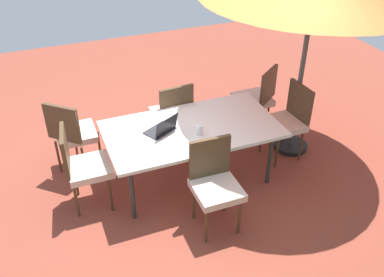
{
  "coord_description": "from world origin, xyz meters",
  "views": [
    {
      "loc": [
        1.48,
        3.76,
        3.32
      ],
      "look_at": [
        0.0,
        0.0,
        0.6
      ],
      "focal_mm": 40.06,
      "sensor_mm": 36.0,
      "label": 1
    }
  ],
  "objects": [
    {
      "name": "chair_north",
      "position": [
        0.05,
        0.75,
        0.55
      ],
      "size": [
        0.46,
        0.47,
        0.98
      ],
      "rotation": [
        0.0,
        0.0,
        3.12
      ],
      "color": "beige",
      "rests_on": "ground_plane"
    },
    {
      "name": "dining_table",
      "position": [
        0.0,
        0.0,
        0.7
      ],
      "size": [
        1.94,
        1.06,
        0.75
      ],
      "color": "white",
      "rests_on": "ground_plane"
    },
    {
      "name": "chair_southwest",
      "position": [
        -1.22,
        -0.69,
        0.55
      ],
      "size": [
        0.58,
        0.58,
        0.98
      ],
      "rotation": [
        0.0,
        0.0,
        0.64
      ],
      "color": "beige",
      "rests_on": "ground_plane"
    },
    {
      "name": "chair_west",
      "position": [
        -1.3,
        -0.04,
        0.55
      ],
      "size": [
        0.47,
        0.46,
        0.98
      ],
      "rotation": [
        0.0,
        0.0,
        1.63
      ],
      "color": "beige",
      "rests_on": "ground_plane"
    },
    {
      "name": "cup",
      "position": [
        -0.02,
        0.16,
        0.8
      ],
      "size": [
        0.08,
        0.08,
        0.12
      ],
      "primitive_type": "cylinder",
      "color": "white",
      "rests_on": "dining_table"
    },
    {
      "name": "ground_plane",
      "position": [
        0.0,
        0.0,
        -0.01
      ],
      "size": [
        10.0,
        10.0,
        0.02
      ],
      "primitive_type": "cube",
      "color": "brown"
    },
    {
      "name": "chair_east",
      "position": [
        1.24,
        -0.03,
        0.55
      ],
      "size": [
        0.49,
        0.48,
        0.98
      ],
      "rotation": [
        0.0,
        0.0,
        4.59
      ],
      "color": "beige",
      "rests_on": "ground_plane"
    },
    {
      "name": "laptop",
      "position": [
        0.34,
        -0.02,
        0.79
      ],
      "size": [
        0.4,
        0.37,
        0.21
      ],
      "rotation": [
        0.0,
        0.0,
        0.5
      ],
      "color": "#2D2D33",
      "rests_on": "dining_table"
    },
    {
      "name": "chair_southeast",
      "position": [
        1.25,
        -0.71,
        0.55
      ],
      "size": [
        0.59,
        0.59,
        0.98
      ],
      "rotation": [
        0.0,
        0.0,
        5.55
      ],
      "color": "beige",
      "rests_on": "ground_plane"
    },
    {
      "name": "chair_south",
      "position": [
        -0.01,
        -0.7,
        0.55
      ],
      "size": [
        0.46,
        0.47,
        0.98
      ],
      "rotation": [
        0.0,
        0.0,
        0.07
      ],
      "color": "beige",
      "rests_on": "ground_plane"
    }
  ]
}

